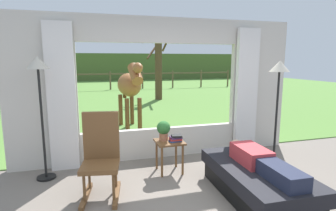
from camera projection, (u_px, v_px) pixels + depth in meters
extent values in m
cube|color=beige|center=(40.00, 93.00, 4.38)|extent=(1.15, 0.12, 2.55)
cube|color=beige|center=(257.00, 86.00, 5.50)|extent=(1.15, 0.12, 2.55)
cube|color=beige|center=(161.00, 142.00, 5.10)|extent=(2.90, 0.12, 0.55)
cube|color=beige|center=(161.00, 30.00, 4.77)|extent=(2.90, 0.12, 0.45)
cube|color=silver|center=(62.00, 98.00, 4.35)|extent=(0.44, 0.10, 2.40)
cube|color=silver|center=(246.00, 91.00, 5.29)|extent=(0.44, 0.10, 2.40)
cube|color=#568438|center=(112.00, 92.00, 15.47)|extent=(36.00, 21.68, 0.02)
cube|color=#495D2D|center=(103.00, 67.00, 24.58)|extent=(36.00, 2.00, 2.40)
cube|color=black|center=(256.00, 188.00, 3.60)|extent=(0.89, 1.59, 0.24)
cube|color=black|center=(257.00, 173.00, 3.57)|extent=(0.96, 1.73, 0.18)
cube|color=#B23338|center=(251.00, 155.00, 3.68)|extent=(0.36, 0.61, 0.22)
cube|color=#1E2338|center=(281.00, 174.00, 3.11)|extent=(0.31, 0.69, 0.18)
sphere|color=tan|center=(236.00, 146.00, 4.05)|extent=(0.20, 0.20, 0.20)
cube|color=brown|center=(100.00, 166.00, 3.53)|extent=(0.56, 0.56, 0.06)
cube|color=brown|center=(101.00, 136.00, 3.68)|extent=(0.48, 0.14, 0.68)
cube|color=brown|center=(86.00, 196.00, 3.57)|extent=(0.18, 0.68, 0.06)
cube|color=brown|center=(117.00, 194.00, 3.62)|extent=(0.18, 0.68, 0.06)
cylinder|color=brown|center=(84.00, 188.00, 3.37)|extent=(0.04, 0.04, 0.38)
cylinder|color=brown|center=(114.00, 186.00, 3.40)|extent=(0.04, 0.04, 0.38)
cylinder|color=brown|center=(89.00, 176.00, 3.72)|extent=(0.04, 0.04, 0.38)
cylinder|color=brown|center=(116.00, 174.00, 3.76)|extent=(0.04, 0.04, 0.38)
cube|color=brown|center=(169.00, 142.00, 4.35)|extent=(0.44, 0.44, 0.03)
cylinder|color=brown|center=(162.00, 162.00, 4.19)|extent=(0.04, 0.04, 0.49)
cylinder|color=brown|center=(183.00, 160.00, 4.28)|extent=(0.04, 0.04, 0.49)
cylinder|color=brown|center=(157.00, 155.00, 4.51)|extent=(0.04, 0.04, 0.49)
cylinder|color=brown|center=(176.00, 153.00, 4.60)|extent=(0.04, 0.04, 0.49)
cylinder|color=#9E6042|center=(164.00, 137.00, 4.37)|extent=(0.14, 0.14, 0.12)
sphere|color=#2D6B2D|center=(164.00, 128.00, 4.35)|extent=(0.22, 0.22, 0.22)
cube|color=#23478C|center=(175.00, 141.00, 4.32)|extent=(0.20, 0.13, 0.02)
cube|color=#B22D28|center=(176.00, 139.00, 4.31)|extent=(0.20, 0.13, 0.03)
cube|color=#59336B|center=(176.00, 138.00, 4.31)|extent=(0.19, 0.13, 0.03)
cube|color=black|center=(177.00, 136.00, 4.29)|extent=(0.18, 0.16, 0.03)
cylinder|color=black|center=(47.00, 177.00, 4.18)|extent=(0.28, 0.28, 0.03)
cylinder|color=black|center=(42.00, 125.00, 4.04)|extent=(0.04, 0.04, 1.68)
cone|color=beige|center=(38.00, 63.00, 3.89)|extent=(0.32, 0.32, 0.18)
cylinder|color=black|center=(273.00, 165.00, 4.67)|extent=(0.28, 0.28, 0.03)
cylinder|color=black|center=(276.00, 120.00, 4.53)|extent=(0.04, 0.04, 1.62)
cone|color=beige|center=(280.00, 66.00, 4.39)|extent=(0.32, 0.32, 0.18)
ellipsoid|color=brown|center=(129.00, 85.00, 7.03)|extent=(0.66, 1.28, 0.60)
cylinder|color=brown|center=(135.00, 74.00, 6.36)|extent=(0.31, 0.62, 0.53)
ellipsoid|color=brown|center=(138.00, 68.00, 6.11)|extent=(0.24, 0.49, 0.24)
cube|color=#593319|center=(134.00, 73.00, 6.43)|extent=(0.11, 0.43, 0.32)
cylinder|color=#593319|center=(124.00, 88.00, 7.61)|extent=(0.11, 0.11, 0.55)
cylinder|color=#593319|center=(140.00, 115.00, 6.82)|extent=(0.11, 0.11, 0.85)
cylinder|color=#593319|center=(127.00, 116.00, 6.71)|extent=(0.11, 0.11, 0.85)
cylinder|color=#593319|center=(132.00, 109.00, 7.60)|extent=(0.11, 0.11, 0.85)
cylinder|color=#593319|center=(121.00, 110.00, 7.48)|extent=(0.11, 0.11, 0.85)
cylinder|color=#4C3823|center=(159.00, 66.00, 12.21)|extent=(0.32, 0.32, 3.03)
cylinder|color=#47331E|center=(167.00, 42.00, 12.20)|extent=(0.23, 0.96, 0.83)
cylinder|color=#47331E|center=(152.00, 33.00, 12.34)|extent=(1.10, 0.54, 0.93)
cylinder|color=#47331E|center=(151.00, 53.00, 12.24)|extent=(0.62, 0.77, 0.59)
cylinder|color=#47331E|center=(149.00, 29.00, 11.97)|extent=(0.40, 0.85, 0.83)
cylinder|color=brown|center=(39.00, 82.00, 15.42)|extent=(0.10, 0.10, 1.10)
cylinder|color=brown|center=(76.00, 81.00, 15.97)|extent=(0.10, 0.10, 1.10)
cylinder|color=brown|center=(110.00, 81.00, 16.52)|extent=(0.10, 0.10, 1.10)
cylinder|color=brown|center=(143.00, 80.00, 17.08)|extent=(0.10, 0.10, 1.10)
cylinder|color=brown|center=(173.00, 79.00, 17.63)|extent=(0.10, 0.10, 1.10)
cylinder|color=brown|center=(201.00, 79.00, 18.18)|extent=(0.10, 0.10, 1.10)
cylinder|color=brown|center=(228.00, 78.00, 18.74)|extent=(0.10, 0.10, 1.10)
cube|color=brown|center=(110.00, 74.00, 16.46)|extent=(16.00, 0.06, 0.08)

